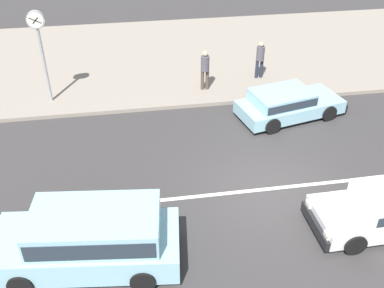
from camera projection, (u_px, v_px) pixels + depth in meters
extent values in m
plane|color=#383535|center=(271.00, 189.00, 13.47)|extent=(160.00, 160.00, 0.00)
cube|color=silver|center=(271.00, 189.00, 13.47)|extent=(50.40, 0.14, 0.01)
cube|color=gray|center=(207.00, 54.00, 21.81)|extent=(68.00, 10.00, 0.15)
cube|color=#93C6D6|center=(87.00, 246.00, 10.87)|extent=(4.66, 2.37, 0.70)
cube|color=#93C6D6|center=(95.00, 225.00, 10.48)|extent=(3.19, 2.01, 0.70)
cube|color=#28333D|center=(95.00, 225.00, 10.48)|extent=(3.08, 2.04, 0.45)
cylinder|color=black|center=(21.00, 284.00, 10.21)|extent=(0.62, 0.29, 0.60)
cylinder|color=black|center=(40.00, 228.00, 11.67)|extent=(0.62, 0.29, 0.60)
cylinder|color=black|center=(143.00, 280.00, 10.31)|extent=(0.62, 0.29, 0.60)
cylinder|color=black|center=(146.00, 225.00, 11.77)|extent=(0.62, 0.29, 0.60)
cube|color=white|center=(379.00, 214.00, 11.97)|extent=(3.50, 1.73, 0.48)
cube|color=black|center=(315.00, 225.00, 11.77)|extent=(0.15, 1.64, 0.28)
cube|color=white|center=(327.00, 235.00, 11.18)|extent=(0.08, 0.24, 0.14)
cube|color=white|center=(309.00, 204.00, 12.13)|extent=(0.08, 0.24, 0.14)
cylinder|color=black|center=(354.00, 244.00, 11.23)|extent=(0.60, 0.23, 0.60)
cylinder|color=black|center=(328.00, 202.00, 12.52)|extent=(0.60, 0.23, 0.60)
cube|color=#93C6D6|center=(289.00, 107.00, 16.80)|extent=(4.15, 2.49, 0.48)
cube|color=#93C6D6|center=(282.00, 97.00, 16.42)|extent=(2.41, 1.94, 0.46)
cube|color=#28333D|center=(282.00, 97.00, 16.42)|extent=(2.33, 1.95, 0.29)
cube|color=black|center=(333.00, 100.00, 17.48)|extent=(0.48, 1.62, 0.28)
cube|color=white|center=(324.00, 89.00, 17.80)|extent=(0.13, 0.25, 0.14)
cube|color=white|center=(343.00, 102.00, 16.90)|extent=(0.13, 0.25, 0.14)
cylinder|color=black|center=(304.00, 94.00, 17.84)|extent=(0.63, 0.35, 0.60)
cylinder|color=black|center=(328.00, 113.00, 16.63)|extent=(0.63, 0.35, 0.60)
cylinder|color=black|center=(251.00, 105.00, 17.10)|extent=(0.63, 0.35, 0.60)
cylinder|color=black|center=(272.00, 126.00, 15.88)|extent=(0.63, 0.35, 0.60)
cylinder|color=#9E9EA3|center=(45.00, 66.00, 16.92)|extent=(0.12, 0.12, 2.93)
cylinder|color=#9E9EA3|center=(36.00, 20.00, 15.91)|extent=(0.64, 0.18, 0.64)
cylinder|color=white|center=(35.00, 20.00, 15.84)|extent=(0.57, 0.02, 0.57)
cylinder|color=white|center=(36.00, 19.00, 15.99)|extent=(0.57, 0.02, 0.57)
cube|color=black|center=(35.00, 21.00, 15.83)|extent=(0.23, 0.01, 0.23)
cube|color=black|center=(35.00, 21.00, 15.83)|extent=(0.42, 0.01, 0.23)
cylinder|color=#232838|center=(257.00, 69.00, 19.24)|extent=(0.14, 0.14, 0.80)
cylinder|color=#232838|center=(261.00, 69.00, 19.26)|extent=(0.14, 0.14, 0.80)
cylinder|color=#514C56|center=(260.00, 53.00, 18.86)|extent=(0.34, 0.34, 0.60)
sphere|color=#D6AD89|center=(261.00, 44.00, 18.63)|extent=(0.22, 0.22, 0.22)
cylinder|color=#4C4238|center=(202.00, 80.00, 18.31)|extent=(0.14, 0.14, 0.83)
cylinder|color=#4C4238|center=(207.00, 80.00, 18.34)|extent=(0.14, 0.14, 0.83)
cylinder|color=#514C56|center=(205.00, 63.00, 17.92)|extent=(0.34, 0.34, 0.62)
sphere|color=#D6AD89|center=(205.00, 54.00, 17.68)|extent=(0.22, 0.22, 0.22)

